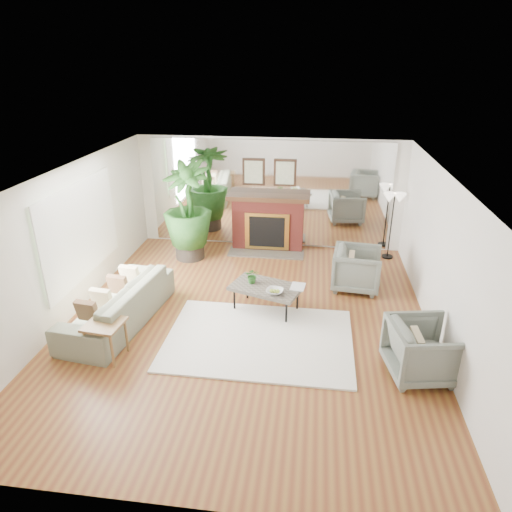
# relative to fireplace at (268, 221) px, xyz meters

# --- Properties ---
(ground) EXTENTS (7.00, 7.00, 0.00)m
(ground) POSITION_rel_fireplace_xyz_m (0.00, -3.26, -0.66)
(ground) COLOR brown
(ground) RESTS_ON ground
(wall_left) EXTENTS (0.02, 7.00, 2.50)m
(wall_left) POSITION_rel_fireplace_xyz_m (-2.99, -3.26, 0.59)
(wall_left) COLOR white
(wall_left) RESTS_ON ground
(wall_right) EXTENTS (0.02, 7.00, 2.50)m
(wall_right) POSITION_rel_fireplace_xyz_m (2.99, -3.26, 0.59)
(wall_right) COLOR white
(wall_right) RESTS_ON ground
(wall_back) EXTENTS (6.00, 0.02, 2.50)m
(wall_back) POSITION_rel_fireplace_xyz_m (0.00, 0.23, 0.59)
(wall_back) COLOR white
(wall_back) RESTS_ON ground
(mirror_panel) EXTENTS (5.40, 0.04, 2.40)m
(mirror_panel) POSITION_rel_fireplace_xyz_m (0.00, 0.21, 0.59)
(mirror_panel) COLOR silver
(mirror_panel) RESTS_ON wall_back
(window_panel) EXTENTS (0.04, 2.40, 1.50)m
(window_panel) POSITION_rel_fireplace_xyz_m (-2.96, -2.86, 0.69)
(window_panel) COLOR #B2E09E
(window_panel) RESTS_ON wall_left
(fireplace) EXTENTS (1.85, 0.83, 2.05)m
(fireplace) POSITION_rel_fireplace_xyz_m (0.00, 0.00, 0.00)
(fireplace) COLOR maroon
(fireplace) RESTS_ON ground
(area_rug) EXTENTS (2.92, 2.09, 0.03)m
(area_rug) POSITION_rel_fireplace_xyz_m (0.27, -3.76, -0.64)
(area_rug) COLOR white
(area_rug) RESTS_ON ground
(coffee_table) EXTENTS (1.34, 1.04, 0.47)m
(coffee_table) POSITION_rel_fireplace_xyz_m (0.27, -2.83, -0.23)
(coffee_table) COLOR #5E574A
(coffee_table) RESTS_ON ground
(sofa) EXTENTS (1.24, 2.50, 0.70)m
(sofa) POSITION_rel_fireplace_xyz_m (-2.12, -3.52, -0.31)
(sofa) COLOR slate
(sofa) RESTS_ON ground
(armchair_back) EXTENTS (0.98, 0.96, 0.81)m
(armchair_back) POSITION_rel_fireplace_xyz_m (1.89, -1.76, -0.26)
(armchair_back) COLOR slate
(armchair_back) RESTS_ON ground
(armchair_front) EXTENTS (1.04, 1.02, 0.81)m
(armchair_front) POSITION_rel_fireplace_xyz_m (2.60, -4.32, -0.25)
(armchair_front) COLOR slate
(armchair_front) RESTS_ON ground
(side_table) EXTENTS (0.56, 0.56, 0.59)m
(side_table) POSITION_rel_fireplace_xyz_m (-1.89, -4.50, -0.17)
(side_table) COLOR brown
(side_table) RESTS_ON ground
(potted_ficus) EXTENTS (1.31, 1.31, 2.16)m
(potted_ficus) POSITION_rel_fireplace_xyz_m (-1.65, -0.76, 0.49)
(potted_ficus) COLOR #29241E
(potted_ficus) RESTS_ON ground
(floor_lamp) EXTENTS (0.48, 0.27, 1.47)m
(floor_lamp) POSITION_rel_fireplace_xyz_m (2.70, -0.18, 0.60)
(floor_lamp) COLOR black
(floor_lamp) RESTS_ON ground
(tabletop_plant) EXTENTS (0.26, 0.23, 0.27)m
(tabletop_plant) POSITION_rel_fireplace_xyz_m (0.02, -2.73, -0.05)
(tabletop_plant) COLOR #316A27
(tabletop_plant) RESTS_ON coffee_table
(fruit_bowl) EXTENTS (0.33, 0.33, 0.07)m
(fruit_bowl) POSITION_rel_fireplace_xyz_m (0.44, -3.06, -0.15)
(fruit_bowl) COLOR brown
(fruit_bowl) RESTS_ON coffee_table
(book) EXTENTS (0.27, 0.35, 0.02)m
(book) POSITION_rel_fireplace_xyz_m (0.70, -2.80, -0.17)
(book) COLOR brown
(book) RESTS_ON coffee_table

